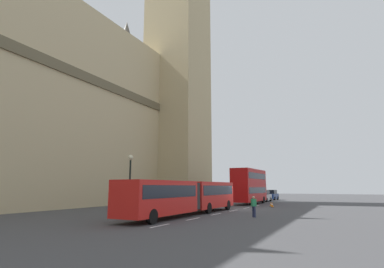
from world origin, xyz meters
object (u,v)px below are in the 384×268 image
traffic_cone_east (271,204)px  traffic_cone_west (254,208)px  sedan_lead (263,196)px  street_lamp (130,180)px  sedan_trailing (271,195)px  articulated_bus (187,195)px  double_decker_bus (249,185)px  traffic_cone_middle (272,205)px  pedestrian_near_cones (254,206)px

traffic_cone_east → traffic_cone_west: bearing=-179.9°
sedan_lead → traffic_cone_west: 20.49m
traffic_cone_west → street_lamp: 13.16m
sedan_trailing → articulated_bus: bearing=-179.7°
street_lamp → articulated_bus: bearing=-62.3°
articulated_bus → double_decker_bus: size_ratio=1.76×
articulated_bus → sedan_lead: 27.48m
traffic_cone_middle → traffic_cone_east: same height
articulated_bus → traffic_cone_west: bearing=-27.7°
traffic_cone_west → pedestrian_near_cones: pedestrian_near_cones is taller
sedan_trailing → street_lamp: street_lamp is taller
sedan_lead → street_lamp: bearing=171.6°
street_lamp → pedestrian_near_cones: bearing=-73.1°
articulated_bus → pedestrian_near_cones: size_ratio=10.17×
articulated_bus → sedan_lead: bearing=0.3°
traffic_cone_east → pedestrian_near_cones: 14.59m
articulated_bus → traffic_cone_middle: size_ratio=29.63×
sedan_lead → sedan_trailing: bearing=0.7°
articulated_bus → pedestrian_near_cones: (0.75, -5.78, -0.83)m
street_lamp → pedestrian_near_cones: 10.96m
articulated_bus → double_decker_bus: (19.15, 0.00, 0.96)m
double_decker_bus → street_lamp: (-21.52, 4.50, 0.35)m
pedestrian_near_cones → traffic_cone_east: bearing=7.5°
traffic_cone_middle → traffic_cone_east: bearing=17.7°
traffic_cone_middle → street_lamp: size_ratio=0.11×
articulated_bus → traffic_cone_middle: articulated_bus is taller
double_decker_bus → traffic_cone_middle: bearing=-142.1°
articulated_bus → traffic_cone_middle: (13.44, -4.44, -1.46)m
traffic_cone_west → traffic_cone_middle: (6.06, -0.55, 0.00)m
sedan_lead → traffic_cone_west: (-20.08, -4.01, -0.63)m
traffic_cone_middle → pedestrian_near_cones: 12.77m
traffic_cone_west → traffic_cone_east: (7.82, 0.01, 0.00)m
double_decker_bus → pedestrian_near_cones: (-18.40, -5.79, -1.80)m
sedan_lead → traffic_cone_west: size_ratio=7.59×
traffic_cone_west → traffic_cone_middle: bearing=-5.2°
double_decker_bus → traffic_cone_middle: size_ratio=16.81×
articulated_bus → double_decker_bus: double_decker_bus is taller
articulated_bus → sedan_lead: (27.47, 0.12, -0.83)m
sedan_lead → pedestrian_near_cones: 27.36m
sedan_trailing → pedestrian_near_cones: sedan_trailing is taller
traffic_cone_east → pedestrian_near_cones: (-14.45, -1.91, 0.63)m
traffic_cone_middle → sedan_lead: bearing=18.0°
double_decker_bus → traffic_cone_middle: 7.63m
street_lamp → traffic_cone_east: bearing=-25.5°
sedan_lead → traffic_cone_west: bearing=-168.7°
articulated_bus → sedan_lead: articulated_bus is taller
traffic_cone_east → street_lamp: (-17.57, 8.38, 2.77)m
sedan_trailing → sedan_lead: bearing=-179.3°
traffic_cone_east → street_lamp: street_lamp is taller
traffic_cone_west → traffic_cone_east: 7.82m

